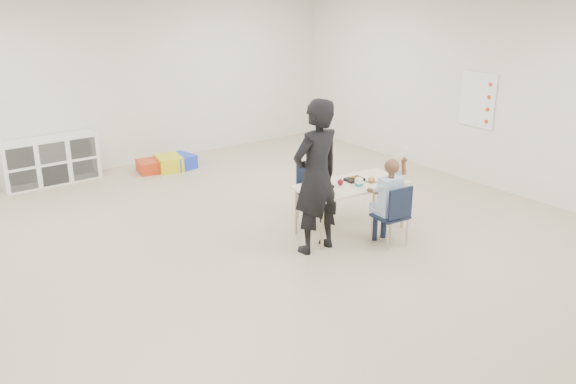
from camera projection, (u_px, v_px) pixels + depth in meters
room at (283, 139)px, 6.20m from camera, size 9.00×9.02×2.80m
table at (350, 207)px, 7.40m from camera, size 1.38×0.76×0.61m
chair_near at (390, 215)px, 7.02m from camera, size 0.38×0.36×0.74m
chair_far at (314, 192)px, 7.75m from camera, size 0.38×0.36×0.74m
child at (391, 197)px, 6.95m from camera, size 0.52×0.52×1.16m
lunch_tray_near at (354, 179)px, 7.41m from camera, size 0.23×0.18×0.03m
lunch_tray_far at (323, 187)px, 7.16m from camera, size 0.23×0.18×0.03m
milk_carton at (359, 182)px, 7.19m from camera, size 0.07×0.07×0.10m
bread_roll at (372, 179)px, 7.35m from camera, size 0.09×0.09×0.07m
apple_near at (340, 182)px, 7.25m from camera, size 0.07×0.07×0.07m
apple_far at (316, 190)px, 6.98m from camera, size 0.07×0.07×0.07m
cubby_shelf at (50, 161)px, 9.12m from camera, size 1.40×0.40×0.70m
rules_poster at (478, 100)px, 8.93m from camera, size 0.02×0.60×0.80m
adult at (316, 177)px, 6.70m from camera, size 0.67×0.46×1.75m
bin_red at (148, 166)px, 9.71m from camera, size 0.36×0.44×0.19m
bin_yellow at (169, 163)px, 9.82m from camera, size 0.45×0.54×0.23m
bin_blue at (181, 161)px, 9.93m from camera, size 0.43×0.51×0.22m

